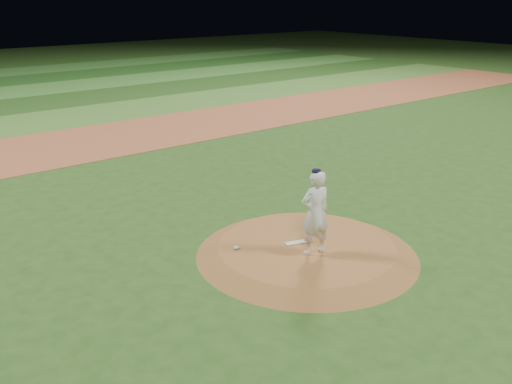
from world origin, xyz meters
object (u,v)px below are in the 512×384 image
at_px(pitching_rubber, 298,242).
at_px(rosin_bag, 236,247).
at_px(pitchers_mound, 307,250).
at_px(pitcher_on_mound, 315,213).

distance_m(pitching_rubber, rosin_bag, 1.58).
xyz_separation_m(pitchers_mound, pitcher_on_mound, (-0.18, -0.43, 1.17)).
height_order(pitchers_mound, pitching_rubber, pitching_rubber).
relative_size(pitchers_mound, pitching_rubber, 8.00).
relative_size(pitching_rubber, pitcher_on_mound, 0.32).
distance_m(rosin_bag, pitcher_on_mound, 2.14).
height_order(rosin_bag, pitcher_on_mound, pitcher_on_mound).
bearing_deg(pitchers_mound, pitching_rubber, 107.72).
bearing_deg(rosin_bag, pitcher_on_mound, -46.20).
bearing_deg(pitching_rubber, pitcher_on_mound, -81.65).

